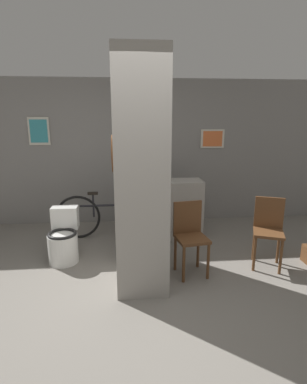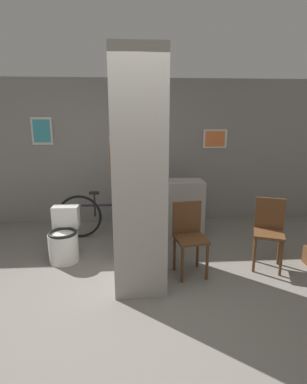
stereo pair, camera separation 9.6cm
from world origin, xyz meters
name	(u,v)px [view 2 (the right image)]	position (x,y,z in m)	size (l,w,h in m)	color
ground_plane	(135,299)	(0.00, 0.00, 0.00)	(14.00, 14.00, 0.00)	slate
wall_back	(133,153)	(0.00, 2.63, 1.30)	(8.00, 0.09, 2.60)	gray
pillar_center	(139,172)	(0.07, 0.62, 1.30)	(0.60, 1.25, 2.60)	gray
counter_shelf	(165,209)	(0.51, 1.77, 0.47)	(1.23, 0.44, 0.95)	gray
toilet	(64,239)	(-0.97, 1.03, 0.30)	(0.40, 0.56, 0.71)	silver
chair_near_pillar	(189,234)	(0.68, 0.56, 0.52)	(0.42, 0.42, 0.91)	brown
chair_by_doorway	(269,229)	(1.75, 0.66, 0.52)	(0.48, 0.48, 0.91)	brown
bicycle	(111,215)	(-0.38, 1.81, 0.37)	(1.74, 0.42, 0.77)	black
bottle_tall	(159,175)	(0.40, 1.73, 1.04)	(0.07, 0.07, 0.26)	olive
bottle_short	(166,177)	(0.51, 1.70, 1.02)	(0.08, 0.08, 0.20)	#267233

